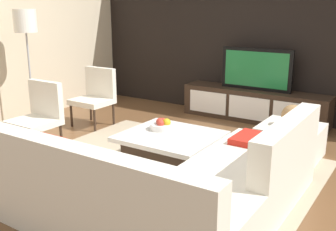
{
  "coord_description": "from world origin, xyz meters",
  "views": [
    {
      "loc": [
        2.19,
        -3.45,
        1.77
      ],
      "look_at": [
        -0.3,
        0.36,
        0.51
      ],
      "focal_mm": 42.26,
      "sensor_mm": 36.0,
      "label": 1
    }
  ],
  "objects": [
    {
      "name": "ground_plane",
      "position": [
        0.0,
        0.0,
        0.0
      ],
      "size": [
        14.0,
        14.0,
        0.0
      ],
      "primitive_type": "plane",
      "color": "brown"
    },
    {
      "name": "feature_wall_back",
      "position": [
        0.0,
        2.7,
        1.4
      ],
      "size": [
        6.4,
        0.12,
        2.8
      ],
      "primitive_type": "cube",
      "color": "black",
      "rests_on": "ground"
    },
    {
      "name": "side_wall_left",
      "position": [
        -3.2,
        0.2,
        1.4
      ],
      "size": [
        0.12,
        5.2,
        2.8
      ],
      "primitive_type": "cube",
      "color": "beige",
      "rests_on": "ground"
    },
    {
      "name": "area_rug",
      "position": [
        -0.1,
        0.0,
        0.01
      ],
      "size": [
        3.2,
        2.54,
        0.01
      ],
      "primitive_type": "cube",
      "color": "tan",
      "rests_on": "ground"
    },
    {
      "name": "media_console",
      "position": [
        0.0,
        2.4,
        0.25
      ],
      "size": [
        2.31,
        0.47,
        0.5
      ],
      "color": "#332319",
      "rests_on": "ground"
    },
    {
      "name": "television",
      "position": [
        0.0,
        2.4,
        0.82
      ],
      "size": [
        1.13,
        0.06,
        0.65
      ],
      "color": "black",
      "rests_on": "media_console"
    },
    {
      "name": "sectional_couch",
      "position": [
        0.5,
        -0.89,
        0.29
      ],
      "size": [
        2.35,
        2.28,
        0.83
      ],
      "color": "silver",
      "rests_on": "ground"
    },
    {
      "name": "coffee_table",
      "position": [
        -0.1,
        0.1,
        0.2
      ],
      "size": [
        1.04,
        0.94,
        0.38
      ],
      "color": "#332319",
      "rests_on": "ground"
    },
    {
      "name": "accent_chair_near",
      "position": [
        -1.76,
        -0.35,
        0.49
      ],
      "size": [
        0.54,
        0.51,
        0.87
      ],
      "rotation": [
        0.0,
        0.0,
        -0.08
      ],
      "color": "#332319",
      "rests_on": "ground"
    },
    {
      "name": "floor_lamp",
      "position": [
        -2.62,
        0.22,
        1.46
      ],
      "size": [
        0.32,
        0.32,
        1.73
      ],
      "color": "#A5A5AA",
      "rests_on": "ground"
    },
    {
      "name": "ottoman",
      "position": [
        0.96,
        1.11,
        0.2
      ],
      "size": [
        0.7,
        0.7,
        0.4
      ],
      "primitive_type": "cube",
      "color": "silver",
      "rests_on": "ground"
    },
    {
      "name": "fruit_bowl",
      "position": [
        -0.28,
        0.2,
        0.43
      ],
      "size": [
        0.28,
        0.28,
        0.14
      ],
      "color": "silver",
      "rests_on": "coffee_table"
    },
    {
      "name": "accent_chair_far",
      "position": [
        -1.95,
        0.87,
        0.49
      ],
      "size": [
        0.56,
        0.5,
        0.87
      ],
      "rotation": [
        0.0,
        0.0,
        0.15
      ],
      "color": "#332319",
      "rests_on": "ground"
    },
    {
      "name": "decorative_ball",
      "position": [
        0.96,
        1.11,
        0.53
      ],
      "size": [
        0.25,
        0.25,
        0.25
      ],
      "primitive_type": "sphere",
      "color": "#997247",
      "rests_on": "ottoman"
    }
  ]
}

